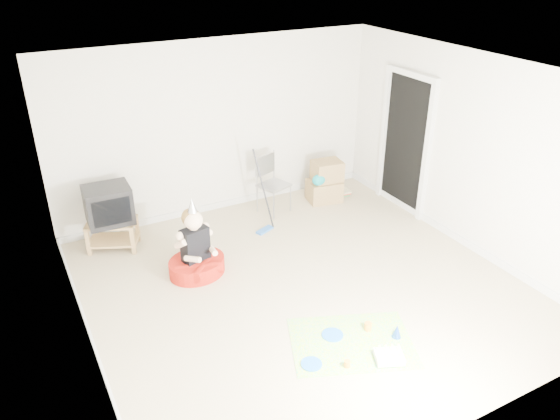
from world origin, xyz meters
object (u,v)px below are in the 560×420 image
cardboard_boxes (325,182)px  crt_tv (108,205)px  folding_chair (274,185)px  seated_woman (196,257)px  birthday_cake (389,358)px  tv_stand (113,232)px

cardboard_boxes → crt_tv: bearing=178.5°
folding_chair → seated_woman: seated_woman is taller
crt_tv → birthday_cake: size_ratio=1.69×
folding_chair → birthday_cake: (-0.52, -3.50, -0.41)m
crt_tv → folding_chair: 2.45m
cardboard_boxes → seated_woman: (-2.58, -1.04, -0.09)m
crt_tv → cardboard_boxes: (3.35, -0.09, -0.34)m
folding_chair → seated_woman: size_ratio=0.87×
birthday_cake → crt_tv: bearing=118.3°
cardboard_boxes → birthday_cake: cardboard_boxes is taller
cardboard_boxes → seated_woman: bearing=-158.0°
crt_tv → birthday_cake: crt_tv is taller
folding_chair → cardboard_boxes: folding_chair is taller
tv_stand → folding_chair: folding_chair is taller
birthday_cake → folding_chair: bearing=81.5°
tv_stand → folding_chair: 2.45m
crt_tv → birthday_cake: 4.10m
birthday_cake → seated_woman: bearing=115.1°
crt_tv → cardboard_boxes: 3.37m
tv_stand → cardboard_boxes: size_ratio=1.15×
folding_chair → birthday_cake: folding_chair is taller
cardboard_boxes → seated_woman: size_ratio=0.62×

